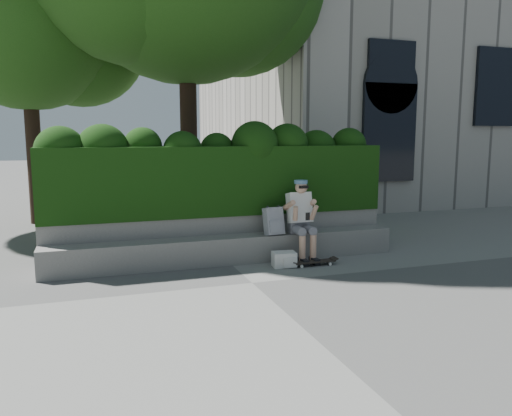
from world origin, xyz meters
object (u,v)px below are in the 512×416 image
object	(u,v)px
person	(301,217)
backpack_ground	(284,259)
skateboard	(314,262)
backpack_plaid	(274,221)

from	to	relation	value
person	backpack_ground	world-z (taller)	person
person	backpack_ground	size ratio (longest dim) A/B	3.67
person	skateboard	size ratio (longest dim) A/B	1.89
skateboard	backpack_ground	xyz separation A→B (m)	(-0.49, 0.10, 0.06)
person	backpack_plaid	distance (m)	0.48
person	backpack_ground	distance (m)	0.86
skateboard	backpack_ground	bearing A→B (deg)	168.33
person	backpack_plaid	xyz separation A→B (m)	(-0.47, 0.08, -0.07)
skateboard	backpack_plaid	bearing A→B (deg)	133.13
person	backpack_plaid	bearing A→B (deg)	170.11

